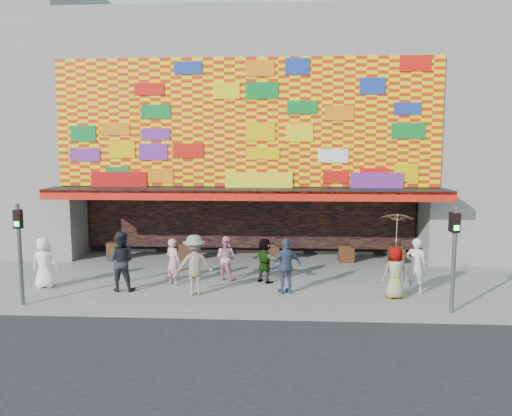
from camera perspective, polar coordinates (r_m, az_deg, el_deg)
The scene contains 15 objects.
ground at distance 16.09m, azimuth -2.21°, elevation -9.70°, with size 90.00×90.00×0.00m, color slate.
road_strip at distance 10.07m, azimuth -5.97°, elevation -20.25°, with size 30.00×8.00×0.02m, color black.
shop_building at distance 23.57m, azimuth -0.35°, elevation 8.47°, with size 15.20×9.40×10.00m.
signal_left at distance 16.07m, azimuth -25.43°, elevation -3.58°, with size 0.22×0.20×3.00m.
signal_right at distance 14.87m, azimuth 21.74°, elevation -4.20°, with size 0.22×0.20×3.00m.
ped_a at distance 17.88m, azimuth -23.04°, elevation -5.78°, with size 0.82×0.53×1.68m, color white.
ped_b at distance 17.08m, azimuth -9.45°, elevation -6.07°, with size 0.58×0.38×1.58m, color pink.
ped_c at distance 16.72m, azimuth -15.22°, elevation -5.89°, with size 0.94×0.73×1.93m, color black.
ped_d at distance 15.81m, azimuth -7.05°, elevation -6.48°, with size 1.23×0.71×1.91m, color gray.
ped_e at distance 15.89m, azimuth 3.46°, elevation -6.64°, with size 1.03×0.43×1.76m, color #384662.
ped_f at distance 17.15m, azimuth 1.00°, elevation -6.01°, with size 1.42×0.45×1.53m, color gray.
ped_g at distance 15.94m, azimuth 15.62°, elevation -7.15°, with size 0.78×0.51×1.60m, color gray.
ped_h at distance 16.70m, azimuth 17.80°, elevation -6.27°, with size 0.64×0.42×1.77m, color silver.
ped_i at distance 17.53m, azimuth -3.45°, elevation -5.71°, with size 0.75×0.58×1.54m, color pink.
parasol at distance 15.67m, azimuth 15.78°, elevation -2.27°, with size 1.32×1.33×1.89m.
Camera 1 is at (1.49, -15.34, 4.61)m, focal length 35.00 mm.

